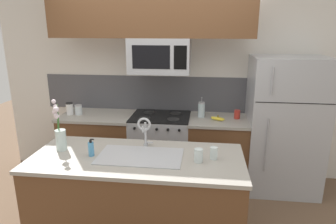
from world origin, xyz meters
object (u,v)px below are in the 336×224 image
at_px(banana_bunch, 218,119).
at_px(drinking_glass, 198,155).
at_px(microwave, 160,56).
at_px(flower_vase, 60,135).
at_px(storage_jar_medium, 79,110).
at_px(sink_faucet, 145,128).
at_px(dish_soap_bottle, 91,149).
at_px(coffee_tin, 237,114).
at_px(french_press, 201,110).
at_px(refrigerator, 284,125).
at_px(stove_range, 161,149).
at_px(storage_jar_tall, 70,109).
at_px(spare_glass, 214,153).

bearing_deg(banana_bunch, drinking_glass, -99.65).
xyz_separation_m(microwave, flower_vase, (-0.78, -1.17, -0.64)).
bearing_deg(storage_jar_medium, banana_bunch, -1.15).
height_order(sink_faucet, dish_soap_bottle, sink_faucet).
relative_size(banana_bunch, coffee_tin, 1.73).
bearing_deg(french_press, refrigerator, -2.23).
bearing_deg(coffee_tin, french_press, 178.74).
distance_m(stove_range, refrigerator, 1.61).
distance_m(storage_jar_tall, dish_soap_bottle, 1.47).
bearing_deg(banana_bunch, spare_glass, -93.81).
height_order(refrigerator, coffee_tin, refrigerator).
xyz_separation_m(storage_jar_medium, french_press, (1.63, 0.08, 0.03)).
height_order(storage_jar_tall, coffee_tin, storage_jar_tall).
xyz_separation_m(stove_range, refrigerator, (1.56, 0.02, 0.39)).
bearing_deg(microwave, stove_range, 90.16).
bearing_deg(spare_glass, coffee_tin, 75.72).
bearing_deg(microwave, coffee_tin, 4.14).
xyz_separation_m(stove_range, coffee_tin, (0.98, 0.05, 0.50)).
relative_size(storage_jar_tall, sink_faucet, 0.53).
xyz_separation_m(storage_jar_tall, flower_vase, (0.44, -1.15, 0.06)).
bearing_deg(dish_soap_bottle, stove_range, 71.06).
height_order(drinking_glass, spare_glass, drinking_glass).
bearing_deg(stove_range, refrigerator, 0.74).
bearing_deg(dish_soap_bottle, french_press, 54.31).
relative_size(storage_jar_medium, coffee_tin, 1.19).
height_order(refrigerator, dish_soap_bottle, refrigerator).
xyz_separation_m(microwave, banana_bunch, (0.74, -0.04, -0.77)).
distance_m(stove_range, flower_vase, 1.54).
xyz_separation_m(storage_jar_tall, drinking_glass, (1.75, -1.26, -0.02)).
height_order(coffee_tin, dish_soap_bottle, dish_soap_bottle).
distance_m(drinking_glass, spare_glass, 0.15).
xyz_separation_m(french_press, drinking_glass, (-0.00, -1.35, -0.04)).
distance_m(coffee_tin, sink_faucet, 1.46).
relative_size(microwave, storage_jar_medium, 5.69).
bearing_deg(drinking_glass, spare_glass, 30.17).
relative_size(refrigerator, coffee_tin, 15.51).
distance_m(microwave, french_press, 0.87).
distance_m(storage_jar_medium, sink_faucet, 1.50).
distance_m(storage_jar_tall, drinking_glass, 2.15).
relative_size(microwave, coffee_tin, 6.77).
height_order(microwave, sink_faucet, microwave).
relative_size(stove_range, dish_soap_bottle, 5.64).
xyz_separation_m(refrigerator, spare_glass, (-0.90, -1.24, 0.11)).
bearing_deg(refrigerator, flower_vase, -152.64).
xyz_separation_m(stove_range, microwave, (0.00, -0.02, 1.24)).
bearing_deg(flower_vase, dish_soap_bottle, -16.54).
height_order(stove_range, storage_jar_medium, storage_jar_medium).
height_order(microwave, drinking_glass, microwave).
distance_m(french_press, spare_glass, 1.28).
xyz_separation_m(spare_glass, flower_vase, (-1.44, 0.03, 0.09)).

